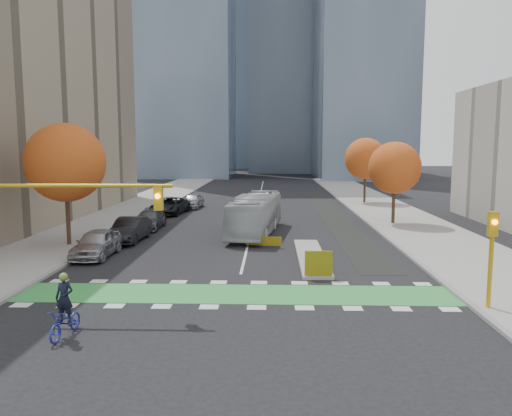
# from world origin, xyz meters

# --- Properties ---
(ground) EXTENTS (300.00, 300.00, 0.00)m
(ground) POSITION_xyz_m (0.00, 0.00, 0.00)
(ground) COLOR black
(ground) RESTS_ON ground
(sidewalk_west) EXTENTS (7.00, 120.00, 0.15)m
(sidewalk_west) POSITION_xyz_m (-13.50, 20.00, 0.07)
(sidewalk_west) COLOR gray
(sidewalk_west) RESTS_ON ground
(sidewalk_east) EXTENTS (7.00, 120.00, 0.15)m
(sidewalk_east) POSITION_xyz_m (13.50, 20.00, 0.07)
(sidewalk_east) COLOR gray
(sidewalk_east) RESTS_ON ground
(curb_west) EXTENTS (0.30, 120.00, 0.16)m
(curb_west) POSITION_xyz_m (-10.00, 20.00, 0.07)
(curb_west) COLOR gray
(curb_west) RESTS_ON ground
(curb_east) EXTENTS (0.30, 120.00, 0.16)m
(curb_east) POSITION_xyz_m (10.00, 20.00, 0.07)
(curb_east) COLOR gray
(curb_east) RESTS_ON ground
(bike_crossing) EXTENTS (20.00, 3.00, 0.01)m
(bike_crossing) POSITION_xyz_m (0.00, 1.50, 0.01)
(bike_crossing) COLOR green
(bike_crossing) RESTS_ON ground
(centre_line) EXTENTS (0.15, 70.00, 0.01)m
(centre_line) POSITION_xyz_m (0.00, 40.00, 0.01)
(centre_line) COLOR silver
(centre_line) RESTS_ON ground
(bike_lane_paint) EXTENTS (2.50, 50.00, 0.01)m
(bike_lane_paint) POSITION_xyz_m (7.50, 30.00, 0.01)
(bike_lane_paint) COLOR black
(bike_lane_paint) RESTS_ON ground
(median_island) EXTENTS (1.60, 10.00, 0.16)m
(median_island) POSITION_xyz_m (4.00, 9.00, 0.08)
(median_island) COLOR gray
(median_island) RESTS_ON ground
(hazard_board) EXTENTS (1.40, 0.12, 1.30)m
(hazard_board) POSITION_xyz_m (4.00, 4.20, 0.80)
(hazard_board) COLOR yellow
(hazard_board) RESTS_ON median_island
(tower_nw) EXTENTS (22.00, 22.00, 70.00)m
(tower_nw) POSITION_xyz_m (-18.00, 90.00, 35.00)
(tower_nw) COLOR #47566B
(tower_nw) RESTS_ON ground
(tower_ne) EXTENTS (18.00, 24.00, 60.00)m
(tower_ne) POSITION_xyz_m (20.00, 85.00, 30.00)
(tower_ne) COLOR #47566B
(tower_ne) RESTS_ON ground
(tower_far) EXTENTS (26.00, 26.00, 80.00)m
(tower_far) POSITION_xyz_m (-4.00, 140.00, 40.00)
(tower_far) COLOR #47566B
(tower_far) RESTS_ON ground
(tree_west) EXTENTS (5.20, 5.20, 8.22)m
(tree_west) POSITION_xyz_m (-12.00, 12.00, 5.62)
(tree_west) COLOR #332114
(tree_west) RESTS_ON ground
(tree_east_near) EXTENTS (4.40, 4.40, 7.08)m
(tree_east_near) POSITION_xyz_m (12.00, 22.00, 4.86)
(tree_east_near) COLOR #332114
(tree_east_near) RESTS_ON ground
(tree_east_far) EXTENTS (4.80, 4.80, 7.65)m
(tree_east_far) POSITION_xyz_m (12.50, 38.00, 5.24)
(tree_east_far) COLOR #332114
(tree_east_far) RESTS_ON ground
(traffic_signal_west) EXTENTS (8.53, 0.56, 5.20)m
(traffic_signal_west) POSITION_xyz_m (-7.93, -0.51, 4.03)
(traffic_signal_west) COLOR #BF9914
(traffic_signal_west) RESTS_ON ground
(traffic_signal_east) EXTENTS (0.35, 0.43, 4.10)m
(traffic_signal_east) POSITION_xyz_m (10.50, -0.51, 2.73)
(traffic_signal_east) COLOR #BF9914
(traffic_signal_east) RESTS_ON ground
(cyclist) EXTENTS (0.93, 2.07, 2.31)m
(cyclist) POSITION_xyz_m (-5.66, -3.80, 0.77)
(cyclist) COLOR #222A9D
(cyclist) RESTS_ON ground
(bus) EXTENTS (4.04, 11.25, 3.07)m
(bus) POSITION_xyz_m (0.38, 17.23, 1.53)
(bus) COLOR #B4B9BC
(bus) RESTS_ON ground
(parked_car_a) EXTENTS (2.03, 4.98, 1.69)m
(parked_car_a) POSITION_xyz_m (-9.00, 8.83, 0.85)
(parked_car_a) COLOR #A3A3A8
(parked_car_a) RESTS_ON ground
(parked_car_b) EXTENTS (2.01, 5.20, 1.69)m
(parked_car_b) POSITION_xyz_m (-8.39, 13.83, 0.84)
(parked_car_b) COLOR black
(parked_car_b) RESTS_ON ground
(parked_car_c) EXTENTS (2.12, 5.16, 1.49)m
(parked_car_c) POSITION_xyz_m (-8.35, 19.25, 0.75)
(parked_car_c) COLOR #4B4A4F
(parked_car_c) RESTS_ON ground
(parked_car_d) EXTENTS (3.42, 6.20, 1.65)m
(parked_car_d) POSITION_xyz_m (-8.47, 28.01, 0.82)
(parked_car_d) COLOR black
(parked_car_d) RESTS_ON ground
(parked_car_e) EXTENTS (2.18, 4.72, 1.57)m
(parked_car_e) POSITION_xyz_m (-6.98, 33.01, 0.78)
(parked_car_e) COLOR #A9A9AF
(parked_car_e) RESTS_ON ground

